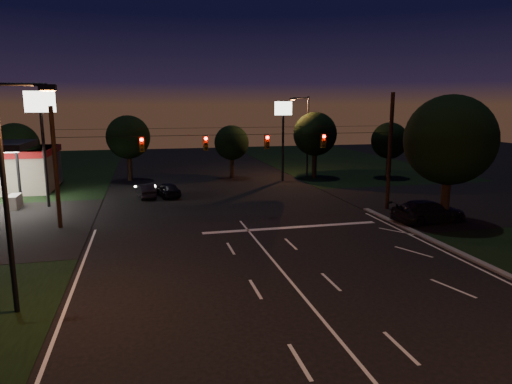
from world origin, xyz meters
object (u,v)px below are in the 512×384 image
object	(u,v)px
utility_pole_right	(387,209)
car_oncoming_a	(168,189)
car_cross	(429,211)
tree_right_near	(449,141)
car_oncoming_b	(146,191)

from	to	relation	value
utility_pole_right	car_oncoming_a	world-z (taller)	utility_pole_right
car_cross	utility_pole_right	bearing A→B (deg)	3.78
car_oncoming_a	car_cross	distance (m)	21.87
tree_right_near	car_oncoming_a	bearing A→B (deg)	142.40
utility_pole_right	tree_right_near	world-z (taller)	tree_right_near
car_oncoming_a	car_oncoming_b	distance (m)	1.89
tree_right_near	car_cross	size ratio (longest dim) A/B	1.62
utility_pole_right	car_oncoming_a	size ratio (longest dim) A/B	2.37
utility_pole_right	car_oncoming_a	distance (m)	18.85
car_oncoming_a	car_oncoming_b	xyz separation A→B (m)	(-1.89, 0.06, -0.04)
car_oncoming_a	tree_right_near	bearing A→B (deg)	128.10
tree_right_near	car_oncoming_b	size ratio (longest dim) A/B	2.37
car_oncoming_b	car_oncoming_a	bearing A→B (deg)	168.90
utility_pole_right	tree_right_near	distance (m)	7.61
car_oncoming_a	car_oncoming_b	size ratio (longest dim) A/B	1.03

